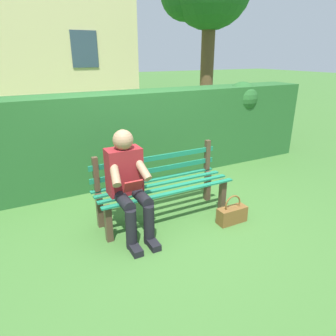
# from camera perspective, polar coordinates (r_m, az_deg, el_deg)

# --- Properties ---
(ground) EXTENTS (60.00, 60.00, 0.00)m
(ground) POSITION_cam_1_polar(r_m,az_deg,el_deg) (3.82, -0.70, -9.29)
(ground) COLOR #3D6B2D
(park_bench) EXTENTS (1.67, 0.50, 0.85)m
(park_bench) POSITION_cam_1_polar(r_m,az_deg,el_deg) (3.68, -1.17, -3.22)
(park_bench) COLOR #4C3828
(park_bench) RESTS_ON ground
(person_seated) EXTENTS (0.44, 0.73, 1.17)m
(person_seated) POSITION_cam_1_polar(r_m,az_deg,el_deg) (3.29, -7.50, -2.58)
(person_seated) COLOR maroon
(person_seated) RESTS_ON ground
(hedge_backdrop) EXTENTS (5.91, 0.69, 1.45)m
(hedge_backdrop) POSITION_cam_1_polar(r_m,az_deg,el_deg) (4.98, -2.93, 6.82)
(hedge_backdrop) COLOR #265B28
(hedge_backdrop) RESTS_ON ground
(handbag) EXTENTS (0.37, 0.15, 0.36)m
(handbag) POSITION_cam_1_polar(r_m,az_deg,el_deg) (3.75, 11.99, -8.49)
(handbag) COLOR brown
(handbag) RESTS_ON ground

